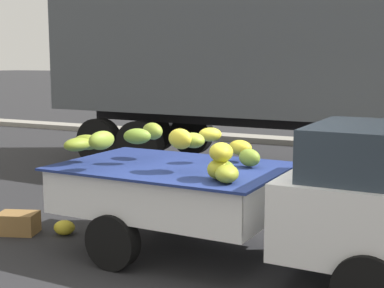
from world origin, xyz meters
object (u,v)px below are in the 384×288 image
at_px(pickup_truck, 322,198).
at_px(semi_trailer, 320,51).
at_px(fallen_banana_bunch_near_tailgate, 64,228).
at_px(produce_crate, 18,223).

height_order(pickup_truck, semi_trailer, semi_trailer).
bearing_deg(fallen_banana_bunch_near_tailgate, pickup_truck, 0.70).
relative_size(semi_trailer, produce_crate, 23.20).
bearing_deg(fallen_banana_bunch_near_tailgate, produce_crate, -158.03).
distance_m(semi_trailer, produce_crate, 6.68).
bearing_deg(semi_trailer, pickup_truck, -74.03).
distance_m(semi_trailer, fallen_banana_bunch_near_tailgate, 6.26).
distance_m(pickup_truck, semi_trailer, 5.74).
bearing_deg(pickup_truck, semi_trailer, 105.53).
relative_size(pickup_truck, produce_crate, 9.14).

